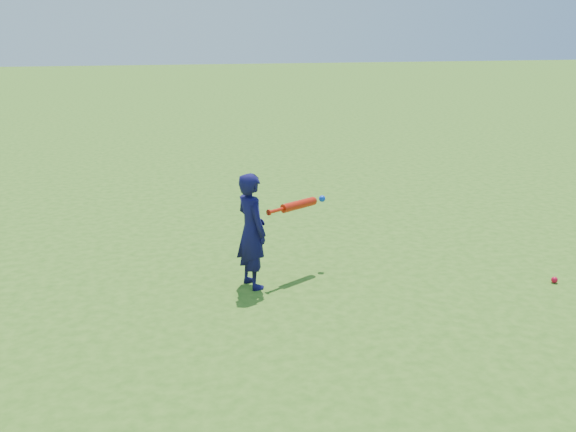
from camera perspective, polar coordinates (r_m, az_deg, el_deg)
The scene contains 4 objects.
ground at distance 6.02m, azimuth -6.33°, elevation -8.55°, with size 80.00×80.00×0.00m, color #346417.
child at distance 6.39m, azimuth -3.26°, elevation -1.32°, with size 0.43×0.28×1.18m, color #100D41.
ground_ball_red at distance 7.18m, azimuth 22.60°, elevation -5.26°, with size 0.07×0.07×0.07m, color red.
bat_swing at distance 6.71m, azimuth 1.14°, elevation 1.06°, with size 0.72×0.47×0.09m.
Camera 1 is at (-0.52, -5.43, 2.55)m, focal length 40.00 mm.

